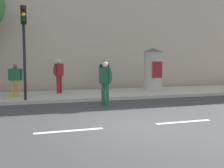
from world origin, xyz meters
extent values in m
plane|color=#38383A|center=(0.00, 0.00, 0.00)|extent=(80.00, 80.00, 0.00)
cube|color=#B2ADA3|center=(0.00, 7.00, 0.07)|extent=(36.00, 4.00, 0.15)
cube|color=silver|center=(-1.71, 0.00, 0.00)|extent=(1.80, 0.16, 0.01)
cube|color=silver|center=(1.71, 0.00, 0.00)|extent=(1.80, 0.16, 0.01)
cube|color=#B7A893|center=(0.00, 12.00, 5.03)|extent=(36.00, 5.00, 10.06)
cylinder|color=black|center=(-2.72, 5.35, 1.76)|extent=(0.12, 0.12, 3.21)
cube|color=black|center=(-2.72, 5.17, 3.74)|extent=(0.24, 0.24, 0.75)
sphere|color=#390605|center=(-2.72, 5.04, 3.97)|extent=(0.16, 0.16, 0.16)
sphere|color=#F2A519|center=(-2.72, 5.04, 3.73)|extent=(0.16, 0.16, 0.16)
sphere|color=#07330F|center=(-2.72, 5.04, 3.49)|extent=(0.16, 0.16, 0.16)
cylinder|color=#B2ADA3|center=(4.23, 7.08, 1.25)|extent=(1.02, 1.02, 2.20)
cone|color=#334C33|center=(4.23, 7.08, 2.45)|extent=(1.12, 1.12, 0.20)
cube|color=maroon|center=(4.23, 6.56, 1.36)|extent=(0.61, 0.02, 0.90)
cylinder|color=#1E5938|center=(0.32, 3.79, 0.46)|extent=(0.14, 0.14, 0.91)
cylinder|color=#1E5938|center=(0.43, 3.60, 0.46)|extent=(0.14, 0.14, 0.91)
cube|color=#1E5938|center=(0.38, 3.70, 1.23)|extent=(0.43, 0.51, 0.65)
cylinder|color=#1E5938|center=(0.24, 3.93, 1.23)|extent=(0.09, 0.09, 0.61)
cylinder|color=#1E5938|center=(0.51, 3.46, 1.23)|extent=(0.09, 0.09, 0.61)
sphere|color=beige|center=(0.38, 3.70, 1.68)|extent=(0.25, 0.25, 0.25)
cube|color=navy|center=(0.53, 3.78, 1.20)|extent=(0.28, 0.32, 0.36)
cylinder|color=maroon|center=(-0.91, 7.53, 0.60)|extent=(0.14, 0.14, 0.91)
cylinder|color=maroon|center=(-1.08, 7.38, 0.60)|extent=(0.14, 0.14, 0.91)
cube|color=maroon|center=(-1.00, 7.46, 1.38)|extent=(0.50, 0.48, 0.64)
cylinder|color=maroon|center=(-0.80, 7.64, 1.38)|extent=(0.09, 0.09, 0.61)
cylinder|color=maroon|center=(-1.20, 7.28, 1.38)|extent=(0.09, 0.09, 0.61)
sphere|color=beige|center=(-1.00, 7.46, 1.83)|extent=(0.25, 0.25, 0.25)
cube|color=#1E5938|center=(-1.12, 7.59, 1.35)|extent=(0.32, 0.31, 0.36)
cylinder|color=#724C84|center=(1.80, 8.21, 0.59)|extent=(0.14, 0.14, 0.88)
cylinder|color=#724C84|center=(1.57, 8.15, 0.59)|extent=(0.14, 0.14, 0.88)
cube|color=black|center=(1.69, 8.18, 1.35)|extent=(0.52, 0.36, 0.63)
cylinder|color=black|center=(1.96, 8.25, 1.35)|extent=(0.09, 0.09, 0.60)
cylinder|color=black|center=(1.42, 8.11, 1.35)|extent=(0.09, 0.09, 0.60)
sphere|color=#8C664C|center=(1.69, 8.18, 1.78)|extent=(0.24, 0.24, 0.24)
cylinder|color=#B78C33|center=(-3.02, 6.54, 0.54)|extent=(0.14, 0.14, 0.78)
cylinder|color=#B78C33|center=(-3.26, 6.59, 0.54)|extent=(0.14, 0.14, 0.78)
cube|color=#1E5938|center=(-3.14, 6.57, 1.21)|extent=(0.52, 0.33, 0.55)
cylinder|color=#1E5938|center=(-2.86, 6.51, 1.21)|extent=(0.09, 0.09, 0.52)
cylinder|color=#1E5938|center=(-3.42, 6.62, 1.21)|extent=(0.09, 0.09, 0.52)
sphere|color=brown|center=(-3.14, 6.57, 1.59)|extent=(0.21, 0.21, 0.21)
cube|color=silver|center=(-3.10, 6.74, 1.18)|extent=(0.31, 0.21, 0.36)
camera|label=1|loc=(-2.85, -7.02, 1.80)|focal=44.12mm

